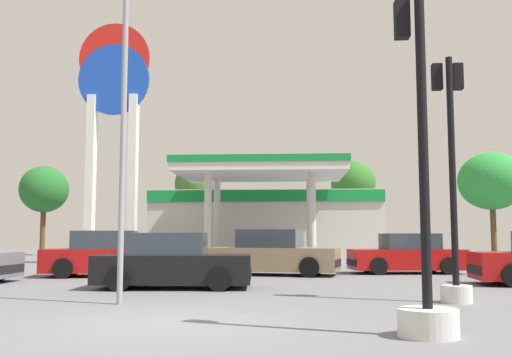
{
  "coord_description": "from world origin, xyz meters",
  "views": [
    {
      "loc": [
        1.91,
        -9.14,
        1.39
      ],
      "look_at": [
        0.3,
        17.53,
        3.99
      ],
      "focal_mm": 40.67,
      "sensor_mm": 36.0,
      "label": 1
    }
  ],
  "objects_px": {
    "car_1": "(407,255)",
    "tree_0": "(44,190)",
    "corner_streetlamp": "(121,89)",
    "car_6": "(274,254)",
    "tree_1": "(196,184)",
    "tree_2": "(353,183)",
    "car_4": "(108,256)",
    "station_pole_sign": "(113,111)",
    "traffic_signal_1": "(453,206)",
    "tree_3": "(492,181)",
    "traffic_signal_0": "(424,253)",
    "car_2": "(173,263)"
  },
  "relations": [
    {
      "from": "tree_3",
      "to": "tree_1",
      "type": "bearing_deg",
      "value": -177.66
    },
    {
      "from": "car_6",
      "to": "tree_0",
      "type": "distance_m",
      "value": 25.79
    },
    {
      "from": "traffic_signal_0",
      "to": "tree_3",
      "type": "distance_m",
      "value": 33.12
    },
    {
      "from": "car_4",
      "to": "car_6",
      "type": "xyz_separation_m",
      "value": [
        5.63,
        0.99,
        0.02
      ]
    },
    {
      "from": "traffic_signal_0",
      "to": "tree_1",
      "type": "xyz_separation_m",
      "value": [
        -8.18,
        30.04,
        3.66
      ]
    },
    {
      "from": "tree_3",
      "to": "corner_streetlamp",
      "type": "xyz_separation_m",
      "value": [
        -16.79,
        -27.56,
        -0.56
      ]
    },
    {
      "from": "station_pole_sign",
      "to": "tree_3",
      "type": "bearing_deg",
      "value": 26.34
    },
    {
      "from": "station_pole_sign",
      "to": "car_6",
      "type": "height_order",
      "value": "station_pole_sign"
    },
    {
      "from": "station_pole_sign",
      "to": "tree_3",
      "type": "relative_size",
      "value": 1.76
    },
    {
      "from": "tree_1",
      "to": "tree_2",
      "type": "distance_m",
      "value": 10.84
    },
    {
      "from": "car_1",
      "to": "traffic_signal_1",
      "type": "height_order",
      "value": "traffic_signal_1"
    },
    {
      "from": "tree_3",
      "to": "traffic_signal_0",
      "type": "bearing_deg",
      "value": -110.38
    },
    {
      "from": "car_4",
      "to": "tree_1",
      "type": "xyz_separation_m",
      "value": [
        -0.09,
        18.69,
        4.1
      ]
    },
    {
      "from": "tree_3",
      "to": "station_pole_sign",
      "type": "bearing_deg",
      "value": -153.66
    },
    {
      "from": "corner_streetlamp",
      "to": "station_pole_sign",
      "type": "bearing_deg",
      "value": 108.04
    },
    {
      "from": "car_6",
      "to": "traffic_signal_1",
      "type": "xyz_separation_m",
      "value": [
        4.02,
        -8.16,
        1.28
      ]
    },
    {
      "from": "traffic_signal_1",
      "to": "tree_0",
      "type": "bearing_deg",
      "value": 127.25
    },
    {
      "from": "traffic_signal_0",
      "to": "tree_0",
      "type": "height_order",
      "value": "tree_0"
    },
    {
      "from": "car_1",
      "to": "tree_2",
      "type": "relative_size",
      "value": 0.65
    },
    {
      "from": "car_1",
      "to": "tree_3",
      "type": "height_order",
      "value": "tree_3"
    },
    {
      "from": "car_4",
      "to": "corner_streetlamp",
      "type": "bearing_deg",
      "value": -71.16
    },
    {
      "from": "car_2",
      "to": "car_6",
      "type": "xyz_separation_m",
      "value": [
        2.51,
        5.31,
        0.06
      ]
    },
    {
      "from": "corner_streetlamp",
      "to": "car_6",
      "type": "bearing_deg",
      "value": 72.4
    },
    {
      "from": "station_pole_sign",
      "to": "corner_streetlamp",
      "type": "bearing_deg",
      "value": -71.96
    },
    {
      "from": "car_1",
      "to": "tree_0",
      "type": "relative_size",
      "value": 0.68
    },
    {
      "from": "traffic_signal_0",
      "to": "car_1",
      "type": "bearing_deg",
      "value": 79.96
    },
    {
      "from": "traffic_signal_1",
      "to": "tree_2",
      "type": "distance_m",
      "value": 28.03
    },
    {
      "from": "tree_1",
      "to": "tree_2",
      "type": "height_order",
      "value": "tree_2"
    },
    {
      "from": "car_6",
      "to": "traffic_signal_1",
      "type": "height_order",
      "value": "traffic_signal_1"
    },
    {
      "from": "car_4",
      "to": "car_1",
      "type": "bearing_deg",
      "value": 11.81
    },
    {
      "from": "station_pole_sign",
      "to": "tree_2",
      "type": "xyz_separation_m",
      "value": [
        13.21,
        12.17,
        -2.63
      ]
    },
    {
      "from": "car_1",
      "to": "traffic_signal_1",
      "type": "distance_m",
      "value": 9.5
    },
    {
      "from": "station_pole_sign",
      "to": "traffic_signal_1",
      "type": "height_order",
      "value": "station_pole_sign"
    },
    {
      "from": "tree_3",
      "to": "traffic_signal_1",
      "type": "bearing_deg",
      "value": -110.36
    },
    {
      "from": "car_1",
      "to": "tree_0",
      "type": "xyz_separation_m",
      "value": [
        -21.65,
        17.99,
        3.94
      ]
    },
    {
      "from": "tree_1",
      "to": "tree_3",
      "type": "height_order",
      "value": "tree_3"
    },
    {
      "from": "car_1",
      "to": "car_4",
      "type": "bearing_deg",
      "value": -168.19
    },
    {
      "from": "car_2",
      "to": "tree_3",
      "type": "distance_m",
      "value": 29.24
    },
    {
      "from": "tree_1",
      "to": "corner_streetlamp",
      "type": "height_order",
      "value": "corner_streetlamp"
    },
    {
      "from": "car_6",
      "to": "tree_0",
      "type": "xyz_separation_m",
      "value": [
        -16.79,
        19.19,
        3.88
      ]
    },
    {
      "from": "tree_1",
      "to": "corner_streetlamp",
      "type": "relative_size",
      "value": 0.86
    },
    {
      "from": "car_1",
      "to": "car_6",
      "type": "relative_size",
      "value": 0.9
    },
    {
      "from": "car_2",
      "to": "tree_0",
      "type": "height_order",
      "value": "tree_0"
    },
    {
      "from": "station_pole_sign",
      "to": "tree_1",
      "type": "xyz_separation_m",
      "value": [
        2.55,
        10.18,
        -2.8
      ]
    },
    {
      "from": "tree_0",
      "to": "corner_streetlamp",
      "type": "relative_size",
      "value": 0.85
    },
    {
      "from": "car_2",
      "to": "traffic_signal_1",
      "type": "distance_m",
      "value": 7.25
    },
    {
      "from": "car_6",
      "to": "traffic_signal_1",
      "type": "distance_m",
      "value": 9.19
    },
    {
      "from": "car_6",
      "to": "tree_2",
      "type": "xyz_separation_m",
      "value": [
        4.93,
        19.69,
        4.25
      ]
    },
    {
      "from": "traffic_signal_0",
      "to": "tree_0",
      "type": "relative_size",
      "value": 0.79
    },
    {
      "from": "traffic_signal_1",
      "to": "corner_streetlamp",
      "type": "height_order",
      "value": "corner_streetlamp"
    }
  ]
}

